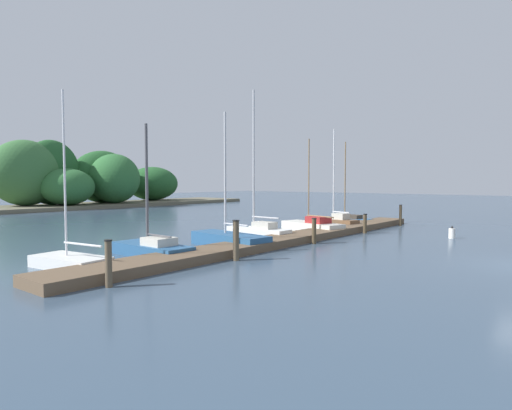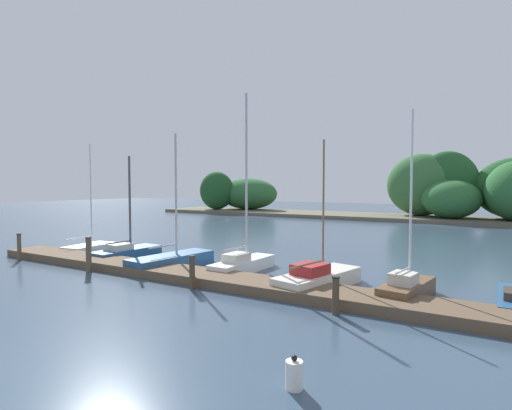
{
  "view_description": "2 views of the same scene",
  "coord_description": "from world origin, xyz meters",
  "px_view_note": "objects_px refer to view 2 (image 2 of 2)",
  "views": [
    {
      "loc": [
        -17.65,
        -1.87,
        2.98
      ],
      "look_at": [
        0.46,
        12.77,
        1.69
      ],
      "focal_mm": 31.02,
      "sensor_mm": 36.0,
      "label": 1
    },
    {
      "loc": [
        9.31,
        -2.03,
        3.72
      ],
      "look_at": [
        1.37,
        11.44,
        2.95
      ],
      "focal_mm": 28.19,
      "sensor_mm": 36.0,
      "label": 2
    }
  ],
  "objects_px": {
    "sailboat_4": "(320,278)",
    "mooring_piling_0": "(19,247)",
    "sailboat_3": "(244,262)",
    "mooring_piling_1": "(89,255)",
    "sailboat_0": "(91,247)",
    "mooring_piling_2": "(192,272)",
    "sailboat_1": "(128,251)",
    "sailboat_2": "(175,260)",
    "channel_buoy_0": "(294,374)",
    "sailboat_5": "(408,287)",
    "mooring_piling_3": "(336,295)"
  },
  "relations": [
    {
      "from": "sailboat_5",
      "to": "channel_buoy_0",
      "type": "distance_m",
      "value": 7.21
    },
    {
      "from": "sailboat_0",
      "to": "mooring_piling_2",
      "type": "height_order",
      "value": "sailboat_0"
    },
    {
      "from": "sailboat_1",
      "to": "channel_buoy_0",
      "type": "bearing_deg",
      "value": -119.24
    },
    {
      "from": "sailboat_2",
      "to": "mooring_piling_0",
      "type": "distance_m",
      "value": 8.18
    },
    {
      "from": "sailboat_5",
      "to": "mooring_piling_1",
      "type": "relative_size",
      "value": 4.07
    },
    {
      "from": "mooring_piling_2",
      "to": "mooring_piling_3",
      "type": "height_order",
      "value": "mooring_piling_2"
    },
    {
      "from": "sailboat_1",
      "to": "channel_buoy_0",
      "type": "height_order",
      "value": "sailboat_1"
    },
    {
      "from": "sailboat_3",
      "to": "mooring_piling_2",
      "type": "height_order",
      "value": "sailboat_3"
    },
    {
      "from": "sailboat_1",
      "to": "channel_buoy_0",
      "type": "relative_size",
      "value": 8.25
    },
    {
      "from": "sailboat_5",
      "to": "sailboat_2",
      "type": "bearing_deg",
      "value": 99.67
    },
    {
      "from": "sailboat_2",
      "to": "channel_buoy_0",
      "type": "height_order",
      "value": "sailboat_2"
    },
    {
      "from": "sailboat_5",
      "to": "mooring_piling_1",
      "type": "distance_m",
      "value": 12.75
    },
    {
      "from": "mooring_piling_1",
      "to": "mooring_piling_2",
      "type": "bearing_deg",
      "value": 0.55
    },
    {
      "from": "mooring_piling_0",
      "to": "channel_buoy_0",
      "type": "xyz_separation_m",
      "value": [
        17.03,
        -4.49,
        -0.41
      ]
    },
    {
      "from": "mooring_piling_2",
      "to": "channel_buoy_0",
      "type": "height_order",
      "value": "mooring_piling_2"
    },
    {
      "from": "sailboat_2",
      "to": "mooring_piling_2",
      "type": "xyz_separation_m",
      "value": [
        3.19,
        -2.63,
        0.27
      ]
    },
    {
      "from": "sailboat_0",
      "to": "sailboat_3",
      "type": "bearing_deg",
      "value": -98.21
    },
    {
      "from": "sailboat_0",
      "to": "sailboat_1",
      "type": "height_order",
      "value": "sailboat_0"
    },
    {
      "from": "sailboat_0",
      "to": "sailboat_4",
      "type": "bearing_deg",
      "value": -101.99
    },
    {
      "from": "mooring_piling_0",
      "to": "mooring_piling_3",
      "type": "relative_size",
      "value": 1.21
    },
    {
      "from": "sailboat_0",
      "to": "mooring_piling_0",
      "type": "relative_size",
      "value": 4.5
    },
    {
      "from": "sailboat_2",
      "to": "mooring_piling_3",
      "type": "relative_size",
      "value": 5.48
    },
    {
      "from": "sailboat_4",
      "to": "mooring_piling_3",
      "type": "relative_size",
      "value": 4.86
    },
    {
      "from": "sailboat_2",
      "to": "mooring_piling_1",
      "type": "bearing_deg",
      "value": 145.63
    },
    {
      "from": "sailboat_0",
      "to": "sailboat_2",
      "type": "relative_size",
      "value": 1.0
    },
    {
      "from": "sailboat_4",
      "to": "mooring_piling_0",
      "type": "height_order",
      "value": "sailboat_4"
    },
    {
      "from": "sailboat_0",
      "to": "mooring_piling_2",
      "type": "distance_m",
      "value": 10.81
    },
    {
      "from": "sailboat_2",
      "to": "channel_buoy_0",
      "type": "xyz_separation_m",
      "value": [
        9.3,
        -7.14,
        -0.08
      ]
    },
    {
      "from": "sailboat_5",
      "to": "mooring_piling_2",
      "type": "height_order",
      "value": "sailboat_5"
    },
    {
      "from": "sailboat_1",
      "to": "sailboat_2",
      "type": "bearing_deg",
      "value": -98.19
    },
    {
      "from": "sailboat_3",
      "to": "mooring_piling_0",
      "type": "xyz_separation_m",
      "value": [
        -10.91,
        -3.53,
        0.25
      ]
    },
    {
      "from": "mooring_piling_0",
      "to": "mooring_piling_2",
      "type": "bearing_deg",
      "value": 0.14
    },
    {
      "from": "mooring_piling_0",
      "to": "sailboat_4",
      "type": "bearing_deg",
      "value": 9.96
    },
    {
      "from": "mooring_piling_0",
      "to": "mooring_piling_1",
      "type": "bearing_deg",
      "value": -0.29
    },
    {
      "from": "sailboat_0",
      "to": "sailboat_1",
      "type": "xyz_separation_m",
      "value": [
        3.26,
        -0.25,
        0.08
      ]
    },
    {
      "from": "sailboat_0",
      "to": "mooring_piling_1",
      "type": "relative_size",
      "value": 3.98
    },
    {
      "from": "mooring_piling_0",
      "to": "channel_buoy_0",
      "type": "bearing_deg",
      "value": -14.76
    },
    {
      "from": "sailboat_0",
      "to": "sailboat_3",
      "type": "distance_m",
      "value": 10.2
    },
    {
      "from": "sailboat_5",
      "to": "mooring_piling_2",
      "type": "bearing_deg",
      "value": 120.72
    },
    {
      "from": "mooring_piling_2",
      "to": "mooring_piling_3",
      "type": "xyz_separation_m",
      "value": [
        5.34,
        -0.07,
        -0.06
      ]
    },
    {
      "from": "sailboat_2",
      "to": "sailboat_3",
      "type": "relative_size",
      "value": 0.79
    },
    {
      "from": "mooring_piling_1",
      "to": "sailboat_5",
      "type": "bearing_deg",
      "value": 12.29
    },
    {
      "from": "sailboat_0",
      "to": "mooring_piling_0",
      "type": "xyz_separation_m",
      "value": [
        -0.71,
        -3.55,
        0.42
      ]
    },
    {
      "from": "sailboat_1",
      "to": "sailboat_3",
      "type": "bearing_deg",
      "value": -86.59
    },
    {
      "from": "sailboat_2",
      "to": "sailboat_3",
      "type": "bearing_deg",
      "value": -67.08
    },
    {
      "from": "sailboat_3",
      "to": "channel_buoy_0",
      "type": "relative_size",
      "value": 12.1
    },
    {
      "from": "sailboat_4",
      "to": "mooring_piling_2",
      "type": "relative_size",
      "value": 4.41
    },
    {
      "from": "mooring_piling_2",
      "to": "channel_buoy_0",
      "type": "distance_m",
      "value": 7.61
    },
    {
      "from": "sailboat_0",
      "to": "sailboat_2",
      "type": "height_order",
      "value": "sailboat_2"
    },
    {
      "from": "sailboat_3",
      "to": "mooring_piling_1",
      "type": "distance_m",
      "value": 6.63
    }
  ]
}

